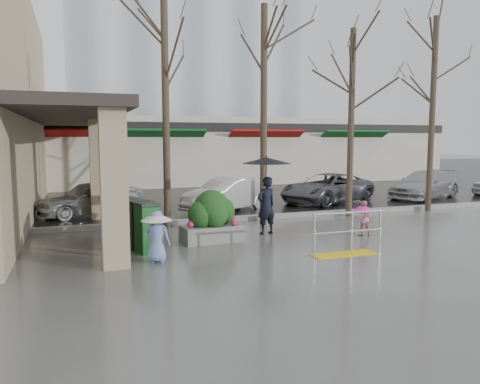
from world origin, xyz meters
TOP-DOWN VIEW (x-y plane):
  - ground at (0.00, 0.00)m, footprint 120.00×120.00m
  - street_asphalt at (0.00, 22.00)m, footprint 120.00×36.00m
  - curb at (0.00, 4.00)m, footprint 120.00×0.30m
  - canopy_slab at (-4.80, 8.00)m, footprint 2.80×18.00m
  - pillar_front at (-3.90, -0.50)m, footprint 0.55×0.55m
  - pillar_back at (-3.90, 6.00)m, footprint 0.55×0.55m
  - storefront_row at (2.00, 17.97)m, footprint 34.00×6.74m
  - office_tower at (4.00, 30.00)m, footprint 18.00×12.00m
  - handrail at (1.36, -1.20)m, footprint 1.90×0.50m
  - tree_west at (-2.00, 3.60)m, footprint 3.20×3.20m
  - tree_midwest at (1.20, 3.60)m, footprint 3.20×3.20m
  - tree_mideast at (4.50, 3.60)m, footprint 3.20×3.20m
  - tree_east at (8.00, 3.60)m, footprint 3.20×3.20m
  - woman at (0.49, 1.66)m, footprint 1.42×1.42m
  - child_pink at (2.99, 0.54)m, footprint 0.56×0.56m
  - child_blue at (-3.00, -0.40)m, footprint 0.70×0.70m
  - planter at (-1.26, 1.22)m, footprint 1.66×0.97m
  - news_boxes at (-3.34, 1.36)m, footprint 1.16×2.24m
  - car_a at (-4.15, 6.82)m, footprint 3.98×2.67m
  - car_b at (0.78, 6.18)m, footprint 3.98×3.08m
  - car_c at (5.51, 6.87)m, footprint 4.99×3.66m
  - car_d at (10.60, 6.79)m, footprint 4.69×3.28m

SIDE VIEW (x-z plane):
  - ground at x=0.00m, z-range 0.00..0.00m
  - street_asphalt at x=0.00m, z-range 0.00..0.01m
  - curb at x=0.00m, z-range 0.00..0.15m
  - handrail at x=1.36m, z-range -0.14..0.89m
  - child_pink at x=2.99m, z-range 0.07..1.07m
  - news_boxes at x=-3.34m, z-range 0.00..1.23m
  - car_a at x=-4.15m, z-range 0.00..1.26m
  - car_b at x=0.78m, z-range 0.00..1.26m
  - car_c at x=5.51m, z-range 0.00..1.26m
  - car_d at x=10.60m, z-range 0.00..1.26m
  - planter at x=-1.26m, z-range -0.03..1.36m
  - child_blue at x=-3.00m, z-range 0.12..1.28m
  - woman at x=0.49m, z-range 0.32..2.58m
  - pillar_front at x=-3.90m, z-range 0.00..3.50m
  - pillar_back at x=-3.90m, z-range 0.00..3.50m
  - storefront_row at x=2.00m, z-range 0.01..4.01m
  - canopy_slab at x=-4.80m, z-range 3.50..3.75m
  - tree_mideast at x=4.50m, z-range 1.61..8.11m
  - tree_west at x=-2.00m, z-range 1.68..8.48m
  - tree_midwest at x=1.20m, z-range 1.73..8.73m
  - tree_east at x=8.00m, z-range 1.78..8.98m
  - office_tower at x=4.00m, z-range 0.00..25.00m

